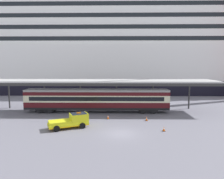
% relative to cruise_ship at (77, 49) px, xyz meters
% --- Properties ---
extents(ground_plane, '(400.00, 400.00, 0.00)m').
position_rel_cruise_ship_xyz_m(ground_plane, '(13.16, -42.89, -13.50)').
color(ground_plane, slate).
extents(cruise_ship, '(126.15, 23.48, 37.85)m').
position_rel_cruise_ship_xyz_m(cruise_ship, '(0.00, 0.00, 0.00)').
color(cruise_ship, black).
rests_on(cruise_ship, ground).
extents(platform_canopy, '(42.04, 6.31, 5.71)m').
position_rel_cruise_ship_xyz_m(platform_canopy, '(9.21, -30.85, -8.05)').
color(platform_canopy, '#BBBBBB').
rests_on(platform_canopy, ground).
extents(train_carriage, '(25.31, 2.81, 4.11)m').
position_rel_cruise_ship_xyz_m(train_carriage, '(9.21, -31.28, -11.19)').
color(train_carriage, black).
rests_on(train_carriage, ground).
extents(service_truck, '(5.57, 3.97, 2.02)m').
position_rel_cruise_ship_xyz_m(service_truck, '(6.70, -40.61, -12.52)').
color(service_truck, yellow).
rests_on(service_truck, ground).
extents(traffic_cone_near, '(0.36, 0.36, 0.59)m').
position_rel_cruise_ship_xyz_m(traffic_cone_near, '(18.72, -41.91, -13.21)').
color(traffic_cone_near, black).
rests_on(traffic_cone_near, ground).
extents(traffic_cone_mid, '(0.36, 0.36, 0.69)m').
position_rel_cruise_ship_xyz_m(traffic_cone_mid, '(17.26, -36.97, -13.17)').
color(traffic_cone_mid, black).
rests_on(traffic_cone_mid, ground).
extents(traffic_cone_far, '(0.36, 0.36, 0.63)m').
position_rel_cruise_ship_xyz_m(traffic_cone_far, '(11.36, -36.07, -13.20)').
color(traffic_cone_far, black).
rests_on(traffic_cone_far, ground).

